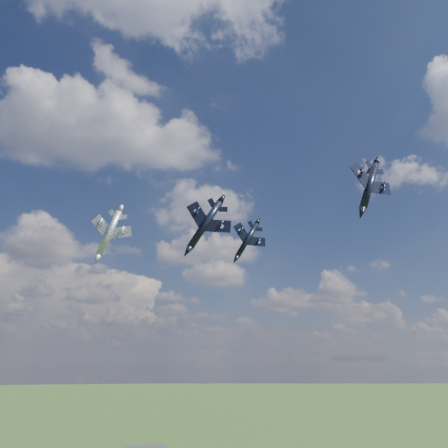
{
  "coord_description": "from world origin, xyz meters",
  "views": [
    {
      "loc": [
        -7.83,
        -75.93,
        55.12
      ],
      "look_at": [
        8.55,
        10.19,
        82.17
      ],
      "focal_mm": 35.0,
      "sensor_mm": 36.0,
      "label": 1
    }
  ],
  "objects": [
    {
      "name": "jet_left_silver",
      "position": [
        -15.68,
        22.3,
        82.3
      ],
      "size": [
        14.79,
        17.43,
        6.81
      ],
      "primitive_type": null,
      "rotation": [
        0.0,
        0.37,
        -0.28
      ],
      "color": "gray"
    },
    {
      "name": "jet_high_navy",
      "position": [
        18.33,
        29.68,
        84.34
      ],
      "size": [
        10.34,
        14.23,
        7.67
      ],
      "primitive_type": null,
      "rotation": [
        0.0,
        0.53,
        -0.01
      ],
      "color": "black"
    },
    {
      "name": "jet_lead_navy",
      "position": [
        3.68,
        4.12,
        79.98
      ],
      "size": [
        13.59,
        16.66,
        8.12
      ],
      "primitive_type": null,
      "rotation": [
        0.0,
        0.56,
        -0.23
      ],
      "color": "black"
    },
    {
      "name": "jet_right_navy",
      "position": [
        27.87,
        -15.36,
        82.06
      ],
      "size": [
        11.91,
        14.36,
        6.03
      ],
      "primitive_type": null,
      "rotation": [
        0.0,
        0.42,
        0.23
      ],
      "color": "black"
    }
  ]
}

